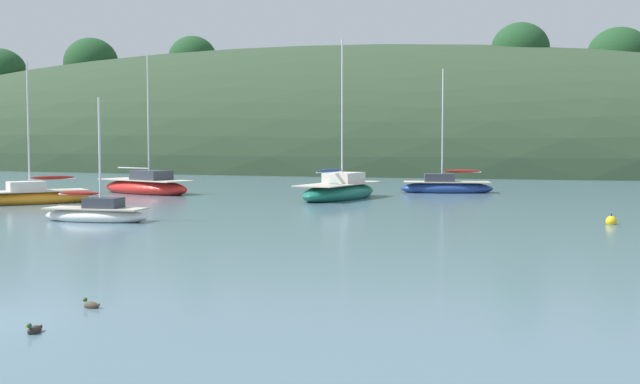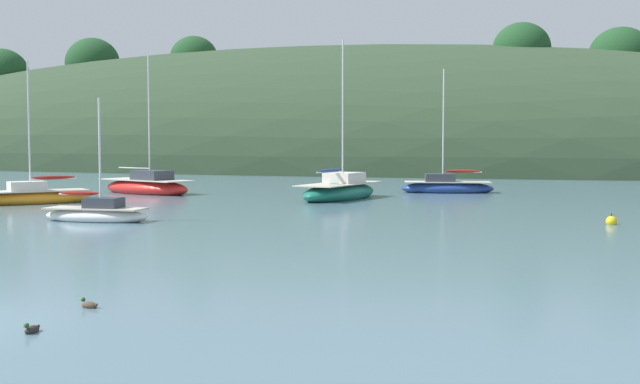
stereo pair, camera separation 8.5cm
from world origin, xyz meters
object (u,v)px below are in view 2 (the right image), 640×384
Objects in this scene: duck_lone_right at (32,330)px; sailboat_blue_center at (447,187)px; duck_lead at (89,305)px; sailboat_cream_ketch at (97,214)px; sailboat_black_sloop at (147,187)px; mooring_buoy_inner at (611,221)px; sailboat_orange_cutter at (35,197)px; sailboat_navy_dinghy at (340,191)px.

sailboat_blue_center is at bearing 91.02° from duck_lone_right.
duck_lead is (-0.35, 2.09, 0.00)m from duck_lone_right.
sailboat_blue_center is (9.99, 23.00, 0.07)m from sailboat_cream_ketch.
mooring_buoy_inner is at bearing -19.32° from sailboat_black_sloop.
sailboat_orange_cutter is 9.07m from sailboat_black_sloop.
sailboat_orange_cutter reaches higher than mooring_buoy_inner.
sailboat_black_sloop is 20.96× the size of duck_lead.
sailboat_blue_center is 18.95× the size of duck_lone_right.
sailboat_navy_dinghy is 17.43m from mooring_buoy_inner.
sailboat_cream_ketch reaches higher than duck_lone_right.
sailboat_blue_center is at bearing 120.58° from mooring_buoy_inner.
mooring_buoy_inner is (14.65, -9.43, -0.32)m from sailboat_navy_dinghy.
sailboat_orange_cutter is 18.09× the size of duck_lone_right.
sailboat_orange_cutter is at bearing 129.77° from duck_lone_right.
sailboat_navy_dinghy is (14.07, 8.75, 0.08)m from sailboat_orange_cutter.
sailboat_cream_ketch is 25.07m from sailboat_blue_center.
sailboat_blue_center is at bearing 22.50° from sailboat_black_sloop.
sailboat_navy_dinghy reaches higher than sailboat_orange_cutter.
sailboat_navy_dinghy is 30.38m from duck_lead.
sailboat_black_sloop is 16.45× the size of mooring_buoy_inner.
duck_lone_right is (5.32, -32.06, -0.39)m from sailboat_navy_dinghy.
mooring_buoy_inner is (10.03, -16.98, -0.25)m from sailboat_blue_center.
sailboat_black_sloop is at bearing 119.53° from duck_lone_right.
sailboat_cream_ketch is at bearing -64.13° from sailboat_black_sloop.
sailboat_orange_cutter is (-8.71, 6.70, 0.06)m from sailboat_cream_ketch.
sailboat_blue_center is 37.52m from duck_lead.
sailboat_black_sloop is 20.85× the size of duck_lone_right.
sailboat_blue_center is 19.72m from mooring_buoy_inner.
sailboat_orange_cutter reaches higher than sailboat_cream_ketch.
duck_lead is at bearing -54.54° from sailboat_cream_ketch.
sailboat_black_sloop is at bearing -157.50° from sailboat_blue_center.
sailboat_cream_ketch is at bearing -109.15° from sailboat_navy_dinghy.
sailboat_black_sloop reaches higher than duck_lone_right.
duck_lone_right is at bearing -80.57° from sailboat_navy_dinghy.
sailboat_cream_ketch is at bearing 125.46° from duck_lead.
sailboat_blue_center reaches higher than sailboat_orange_cutter.
sailboat_cream_ketch is 0.65× the size of sailboat_blue_center.
sailboat_cream_ketch reaches higher than duck_lead.
sailboat_blue_center is 14.95× the size of mooring_buoy_inner.
duck_lone_right is 2.12m from duck_lead.
sailboat_orange_cutter is 18.19× the size of duck_lead.
duck_lone_right is at bearing -57.23° from sailboat_cream_ketch.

